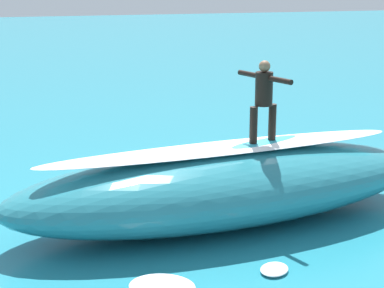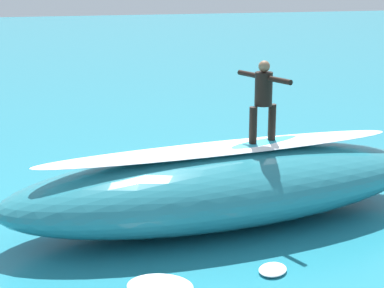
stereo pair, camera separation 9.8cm
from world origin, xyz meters
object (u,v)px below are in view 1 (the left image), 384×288
object	(u,v)px
surfboard_riding	(262,144)
surfer_riding	(264,95)
surfboard_paddling	(133,179)
surfer_paddling	(138,172)

from	to	relation	value
surfboard_riding	surfer_riding	size ratio (longest dim) A/B	1.43
surfer_riding	surfboard_riding	bearing A→B (deg)	-94.88
surfboard_paddling	surfer_paddling	bearing A→B (deg)	180.00
surfboard_riding	surfer_paddling	bearing A→B (deg)	-75.23
surfboard_riding	surfer_riding	bearing A→B (deg)	85.12
surfboard_paddling	surfer_paddling	size ratio (longest dim) A/B	1.38
surfboard_riding	surfboard_paddling	world-z (taller)	surfboard_riding
surfboard_riding	surfer_paddling	xyz separation A→B (m)	(1.92, -2.87, -1.28)
surfer_riding	surfboard_paddling	world-z (taller)	surfer_riding
surfboard_riding	surfer_paddling	size ratio (longest dim) A/B	1.44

